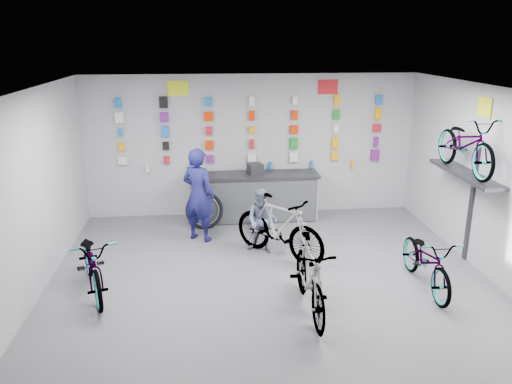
{
  "coord_description": "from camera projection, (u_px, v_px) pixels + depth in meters",
  "views": [
    {
      "loc": [
        -0.93,
        -6.39,
        3.71
      ],
      "look_at": [
        -0.16,
        1.4,
        1.28
      ],
      "focal_mm": 35.0,
      "sensor_mm": 36.0,
      "label": 1
    }
  ],
  "objects": [
    {
      "name": "floor",
      "position": [
        277.0,
        304.0,
        7.26
      ],
      "size": [
        8.0,
        8.0,
        0.0
      ],
      "primitive_type": "plane",
      "color": "#4D4D52",
      "rests_on": "ground"
    },
    {
      "name": "ceiling",
      "position": [
        279.0,
        95.0,
        6.37
      ],
      "size": [
        8.0,
        8.0,
        0.0
      ],
      "primitive_type": "plane",
      "rotation": [
        3.14,
        0.0,
        0.0
      ],
      "color": "white",
      "rests_on": "wall_back"
    },
    {
      "name": "wall_back",
      "position": [
        252.0,
        146.0,
        10.62
      ],
      "size": [
        7.0,
        0.0,
        7.0
      ],
      "primitive_type": "plane",
      "rotation": [
        1.57,
        0.0,
        0.0
      ],
      "color": "#BCBCBE",
      "rests_on": "floor"
    },
    {
      "name": "wall_left",
      "position": [
        12.0,
        215.0,
        6.49
      ],
      "size": [
        0.0,
        8.0,
        8.0
      ],
      "primitive_type": "plane",
      "rotation": [
        1.57,
        0.0,
        1.57
      ],
      "color": "#BCBCBE",
      "rests_on": "floor"
    },
    {
      "name": "counter",
      "position": [
        254.0,
        198.0,
        10.48
      ],
      "size": [
        2.7,
        0.66,
        1.0
      ],
      "color": "black",
      "rests_on": "floor"
    },
    {
      "name": "merch_wall",
      "position": [
        255.0,
        132.0,
        10.47
      ],
      "size": [
        5.58,
        0.08,
        1.57
      ],
      "color": "white",
      "rests_on": "wall_back"
    },
    {
      "name": "wall_bracket",
      "position": [
        466.0,
        179.0,
        8.28
      ],
      "size": [
        0.39,
        1.9,
        2.0
      ],
      "color": "#333338",
      "rests_on": "wall_right"
    },
    {
      "name": "sign_left",
      "position": [
        178.0,
        88.0,
        10.1
      ],
      "size": [
        0.42,
        0.02,
        0.3
      ],
      "primitive_type": "cube",
      "color": "#EDFF20",
      "rests_on": "wall_back"
    },
    {
      "name": "sign_right",
      "position": [
        328.0,
        87.0,
        10.39
      ],
      "size": [
        0.42,
        0.02,
        0.3
      ],
      "primitive_type": "cube",
      "color": "red",
      "rests_on": "wall_back"
    },
    {
      "name": "sign_side",
      "position": [
        484.0,
        107.0,
        7.94
      ],
      "size": [
        0.02,
        0.4,
        0.3
      ],
      "primitive_type": "cube",
      "color": "#EDFF20",
      "rests_on": "wall_right"
    },
    {
      "name": "bike_left",
      "position": [
        93.0,
        263.0,
        7.46
      ],
      "size": [
        1.19,
        1.94,
        0.96
      ],
      "primitive_type": "imported",
      "rotation": [
        0.0,
        0.0,
        0.33
      ],
      "color": "gray",
      "rests_on": "floor"
    },
    {
      "name": "bike_center",
      "position": [
        310.0,
        277.0,
        6.9
      ],
      "size": [
        0.52,
        1.78,
        1.07
      ],
      "primitive_type": "imported",
      "rotation": [
        0.0,
        0.0,
        0.01
      ],
      "color": "gray",
      "rests_on": "floor"
    },
    {
      "name": "bike_right",
      "position": [
        427.0,
        260.0,
        7.61
      ],
      "size": [
        0.62,
        1.73,
        0.9
      ],
      "primitive_type": "imported",
      "rotation": [
        0.0,
        0.0,
        -0.01
      ],
      "color": "gray",
      "rests_on": "floor"
    },
    {
      "name": "bike_service",
      "position": [
        279.0,
        227.0,
        8.64
      ],
      "size": [
        1.7,
        1.71,
        1.13
      ],
      "primitive_type": "imported",
      "rotation": [
        0.0,
        0.0,
        0.78
      ],
      "color": "gray",
      "rests_on": "floor"
    },
    {
      "name": "bike_wall",
      "position": [
        466.0,
        144.0,
        8.1
      ],
      "size": [
        0.63,
        1.8,
        0.95
      ],
      "primitive_type": "imported",
      "color": "gray",
      "rests_on": "wall_bracket"
    },
    {
      "name": "clerk",
      "position": [
        199.0,
        195.0,
        9.31
      ],
      "size": [
        0.78,
        0.71,
        1.79
      ],
      "primitive_type": "imported",
      "rotation": [
        0.0,
        0.0,
        2.59
      ],
      "color": "#161753",
      "rests_on": "floor"
    },
    {
      "name": "customer",
      "position": [
        262.0,
        221.0,
        8.86
      ],
      "size": [
        0.71,
        0.66,
        1.18
      ],
      "primitive_type": "imported",
      "rotation": [
        0.0,
        0.0,
        -0.47
      ],
      "color": "slate",
      "rests_on": "floor"
    },
    {
      "name": "spare_wheel",
      "position": [
        204.0,
        210.0,
        10.07
      ],
      "size": [
        0.76,
        0.28,
        0.75
      ],
      "rotation": [
        0.0,
        0.0,
        -0.0
      ],
      "color": "black",
      "rests_on": "floor"
    },
    {
      "name": "register",
      "position": [
        255.0,
        169.0,
        10.31
      ],
      "size": [
        0.35,
        0.36,
        0.22
      ],
      "primitive_type": "cube",
      "rotation": [
        0.0,
        0.0,
        0.26
      ],
      "color": "black",
      "rests_on": "counter"
    }
  ]
}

